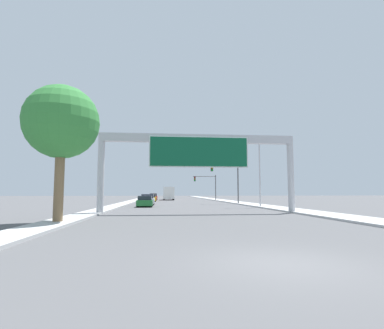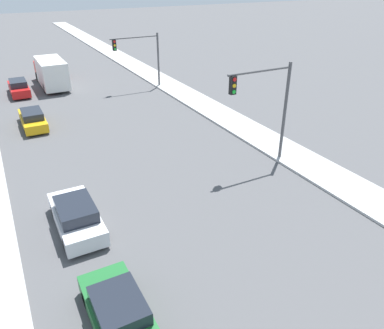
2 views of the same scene
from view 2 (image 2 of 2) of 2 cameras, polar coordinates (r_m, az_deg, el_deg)
sidewalk_right at (r=44.01m, az=-4.85°, el=12.69°), size 3.00×120.00×0.15m
car_mid_center at (r=32.79m, az=-23.11°, el=6.41°), size 1.70×4.80×1.40m
car_mid_right at (r=42.37m, az=-24.88°, el=10.59°), size 1.72×4.76×1.53m
car_near_right at (r=19.05m, az=-17.21°, el=-7.52°), size 1.89×4.67×1.52m
car_near_center at (r=14.30m, az=-11.15°, el=-21.08°), size 1.86×4.23×1.36m
truck_box_primary at (r=43.90m, az=-20.72°, el=13.01°), size 2.48×8.02×3.02m
traffic_light_near_intersection at (r=23.42m, az=11.60°, el=9.73°), size 4.54×0.32×6.41m
traffic_light_mid_block at (r=40.37m, az=-7.59°, el=16.70°), size 5.13×0.32×5.59m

